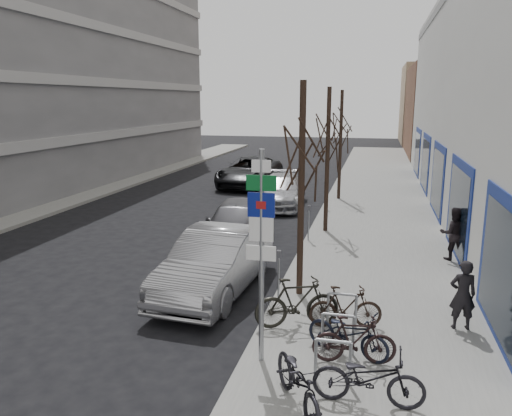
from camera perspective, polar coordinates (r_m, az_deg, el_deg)
The scene contains 25 objects.
ground at distance 10.84m, azimuth -12.36°, elevation -15.77°, with size 120.00×120.00×0.00m, color black.
sidewalk_east at distance 19.19m, azimuth 13.56°, elevation -3.06°, with size 5.00×70.00×0.15m, color slate.
sidewalk_west at distance 24.59m, azimuth -25.46°, elevation -0.58°, with size 3.00×70.00×0.15m, color slate.
brick_building_far at distance 49.31m, azimuth 24.09°, elevation 10.04°, with size 12.00×14.00×8.00m, color brown.
tan_building_far at distance 64.19m, azimuth 22.22°, elevation 10.93°, with size 13.00×12.00×9.00m, color #937A5B.
highway_sign_pole at distance 9.13m, azimuth 0.62°, elevation -4.19°, with size 0.55×0.10×4.20m.
bike_rack at distance 10.15m, azimuth 9.34°, elevation -13.49°, with size 0.66×2.26×0.83m.
tree_near at distance 12.20m, azimuth 5.31°, elevation 7.81°, with size 1.80×1.80×5.50m.
tree_mid at distance 18.65m, azimuth 8.28°, elevation 9.28°, with size 1.80×1.80×5.50m.
tree_far at distance 25.12m, azimuth 9.72°, elevation 9.98°, with size 1.80×1.80×5.50m.
meter_front at distance 12.45m, azimuth 2.61°, elevation -7.09°, with size 0.10×0.08×1.27m.
meter_mid at distance 17.67m, azimuth 6.04°, elevation -1.29°, with size 0.10×0.08×1.27m.
meter_back at distance 23.02m, azimuth 7.88°, elevation 1.85°, with size 0.10×0.08×1.27m.
bike_near_left at distance 8.39m, azimuth 4.91°, elevation -18.62°, with size 0.59×1.95×1.19m, color black.
bike_near_right at distance 9.87m, azimuth 11.17°, elevation -14.53°, with size 0.47×1.59×0.97m, color black.
bike_mid_curb at distance 10.13m, azimuth 10.49°, elevation -13.49°, with size 0.52×1.72×1.05m, color black.
bike_mid_inner at distance 11.10m, azimuth 4.71°, elevation -10.65°, with size 0.57×1.91×1.16m, color black.
bike_far_curb at distance 8.71m, azimuth 12.76°, elevation -17.95°, with size 0.55×1.82×1.11m, color black.
bike_far_inner at distance 11.23m, azimuth 10.20°, elevation -11.03°, with size 0.48×1.61×0.98m, color black.
parked_car_front at distance 13.33m, azimuth -4.63°, elevation -6.15°, with size 1.77×5.09×1.68m, color #9D9DA2.
parked_car_mid at distance 17.33m, azimuth -2.08°, elevation -1.76°, with size 1.99×4.93×1.68m, color #49484D.
parked_car_back at distance 24.10m, azimuth 2.90°, elevation 2.00°, with size 2.09×5.13×1.49m, color #AEAFB3.
lane_car at distance 29.71m, azimuth -0.72°, elevation 4.18°, with size 2.82×6.12×1.70m, color black.
pedestrian_near at distance 11.79m, azimuth 22.55°, elevation -9.14°, with size 0.57×0.37×1.56m, color black.
pedestrian_far at distance 16.62m, azimuth 21.62°, elevation -2.71°, with size 0.62×0.42×1.69m, color black.
Camera 1 is at (4.36, -8.54, 5.05)m, focal length 35.00 mm.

